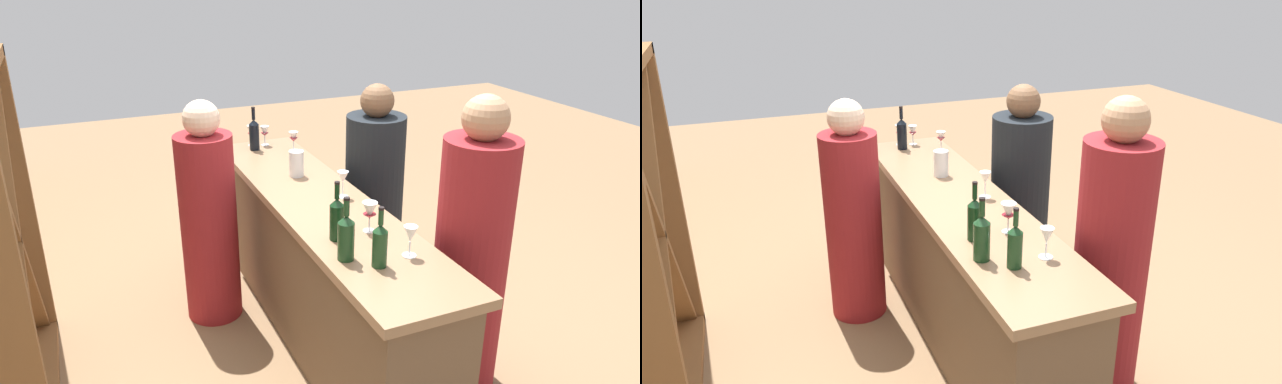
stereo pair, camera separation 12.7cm
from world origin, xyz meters
TOP-DOWN VIEW (x-y plane):
  - ground_plane at (0.00, 0.00)m, footprint 12.00×12.00m
  - bar_counter at (0.00, 0.00)m, footprint 2.50×0.55m
  - wine_rack at (0.17, 1.65)m, footprint 1.19×0.28m
  - wine_bottle_leftmost_olive_green at (-0.81, 0.06)m, footprint 0.07×0.07m
  - wine_bottle_second_left_olive_green at (-0.69, 0.17)m, footprint 0.08×0.08m
  - wine_bottle_center_dark_green at (-0.49, 0.12)m, footprint 0.07×0.07m
  - wine_bottle_second_right_near_black at (1.05, 0.06)m, footprint 0.07×0.07m
  - wine_glass_near_left at (0.92, -0.19)m, footprint 0.07×0.07m
  - wine_glass_near_center at (-0.01, -0.14)m, footprint 0.07×0.07m
  - wine_glass_near_right at (-0.78, -0.12)m, footprint 0.07×0.07m
  - wine_glass_far_left at (-0.47, -0.07)m, footprint 0.08×0.08m
  - wine_glass_far_center at (1.12, -0.04)m, footprint 0.06×0.06m
  - wine_glass_far_right at (1.16, 0.05)m, footprint 0.06×0.06m
  - water_pitcher at (0.42, -0.02)m, footprint 0.09×0.09m
  - person_left_guest at (0.43, -0.59)m, footprint 0.40×0.40m
  - person_center_guest at (-0.69, -0.55)m, footprint 0.48×0.48m
  - person_right_guest at (0.51, 0.54)m, footprint 0.38×0.38m

SIDE VIEW (x-z plane):
  - ground_plane at x=0.00m, z-range 0.00..0.00m
  - bar_counter at x=0.00m, z-range 0.00..0.92m
  - person_right_guest at x=0.51m, z-range -0.06..1.38m
  - person_left_guest at x=0.43m, z-range -0.07..1.39m
  - person_center_guest at x=-0.69m, z-range -0.06..1.55m
  - wine_rack at x=0.17m, z-range 0.00..1.78m
  - water_pitcher at x=0.42m, z-range 0.92..1.08m
  - wine_glass_near_left at x=0.92m, z-range 0.94..1.08m
  - wine_glass_far_center at x=1.12m, z-range 0.94..1.09m
  - wine_glass_far_right at x=1.16m, z-range 0.94..1.09m
  - wine_glass_near_right at x=-0.78m, z-range 0.95..1.10m
  - wine_glass_far_left at x=-0.47m, z-range 0.94..1.10m
  - wine_bottle_leftmost_olive_green at x=-0.81m, z-range 0.88..1.17m
  - wine_glass_near_center at x=-0.01m, z-range 0.95..1.11m
  - wine_bottle_center_dark_green at x=-0.49m, z-range 0.88..1.18m
  - wine_bottle_second_left_olive_green at x=-0.69m, z-range 0.88..1.19m
  - wine_bottle_second_right_near_black at x=1.05m, z-range 0.88..1.19m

